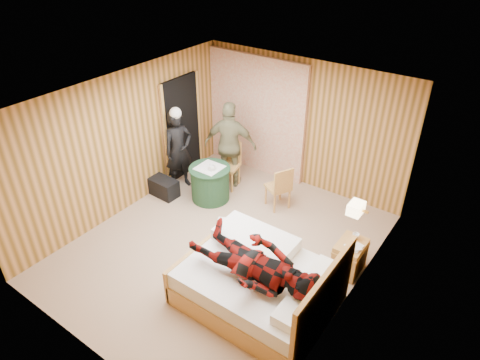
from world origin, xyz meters
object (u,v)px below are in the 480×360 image
Objects in this scene: round_table at (210,183)px; chair_near at (280,185)px; man_on_bed at (254,257)px; bed at (261,283)px; wall_lamp at (356,208)px; man_at_table at (230,145)px; chair_far at (229,160)px; nightstand at (349,256)px; duffel_bag at (163,187)px; woman_standing at (179,150)px.

chair_near reaches higher than round_table.
bed is at bearing 96.42° from man_on_bed.
man_on_bed reaches higher than bed.
wall_lamp is 3.20m from man_at_table.
chair_far is 3.28m from man_on_bed.
duffel_bag is (-3.73, -0.14, -0.10)m from nightstand.
round_table is (-2.15, 1.56, 0.03)m from bed.
woman_standing is (-3.68, 0.31, 0.52)m from nightstand.
bed is 2.66m from round_table.
woman_standing is at bearing 151.67° from bed.
man_on_bed is (2.18, -2.43, 0.11)m from man_at_table.
chair_far is at bearing -68.72° from chair_near.
man_on_bed reaches higher than wall_lamp.
wall_lamp is at bearing 58.61° from man_on_bed.
chair_near is at bearing 21.52° from round_table.
wall_lamp is at bearing 0.88° from duffel_bag.
man_at_table is (-2.95, 1.16, -0.44)m from wall_lamp.
duffel_bag is (-2.97, 1.12, -0.14)m from bed.
duffel_bag is at bearing 178.72° from wall_lamp.
bed is 3.08m from chair_far.
chair_far is 0.99m from woman_standing.
woman_standing is 0.91× the size of man_at_table.
chair_far is at bearing 159.14° from wall_lamp.
bed is 3.13m from man_at_table.
wall_lamp is 0.31× the size of chair_near.
duffel_bag is at bearing 155.75° from man_on_bed.
chair_far reaches higher than duffel_bag.
wall_lamp is 0.15× the size of man_on_bed.
man_on_bed is at bearing -83.58° from bed.
round_table is 0.43× the size of man_on_bed.
woman_standing reaches higher than chair_far.
bed is at bearing -18.53° from duffel_bag.
woman_standing is (-0.75, -0.60, 0.25)m from chair_far.
man_at_table reaches higher than woman_standing.
duffel_bag is 0.34× the size of man_on_bed.
man_on_bed reaches higher than nightstand.
man_at_table is (-0.00, 0.64, 0.52)m from round_table.
man_at_table is (-2.15, 2.20, 0.55)m from bed.
wall_lamp is 3.80m from woman_standing.
round_table is 0.83m from man_at_table.
nightstand is at bearing 92.50° from chair_near.
round_table is (-2.91, 0.29, 0.07)m from nightstand.
round_table is 0.44× the size of man_at_table.
nightstand reaches higher than duffel_bag.
wall_lamp is 1.52m from man_on_bed.
man_at_table is at bearing -70.04° from chair_near.
chair_near is 0.49× the size of man_at_table.
nightstand is 0.30× the size of man_on_bed.
woman_standing is (-2.00, -0.46, 0.29)m from chair_near.
chair_near is (-0.93, 2.04, 0.18)m from bed.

